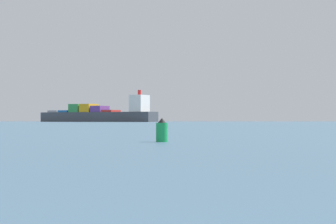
% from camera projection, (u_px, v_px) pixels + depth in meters
% --- Properties ---
extents(cargo_ship, '(162.71, 68.28, 38.50)m').
position_uv_depth(cargo_ship, '(100.00, 114.00, 777.26)').
color(cargo_ship, '#3F444C').
rests_on(cargo_ship, ground_plane).
extents(channel_buoy, '(1.21, 1.21, 2.43)m').
position_uv_depth(channel_buoy, '(162.00, 131.00, 62.89)').
color(channel_buoy, '#19994C').
rests_on(channel_buoy, ground_plane).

